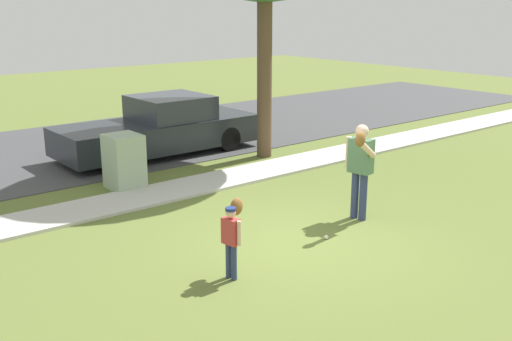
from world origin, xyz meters
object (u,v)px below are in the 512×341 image
Objects in this scene: person_child at (232,229)px; parked_pickup_dark at (161,129)px; baseball at (326,237)px; person_adult at (360,162)px; utility_cabinet at (124,162)px.

person_child is 0.21× the size of parked_pickup_dark.
person_adult is at bearing 15.57° from baseball.
utility_cabinet is at bearing 104.75° from baseball.
person_child is (-3.18, -0.46, -0.35)m from person_adult.
person_adult is 1.56m from baseball.
baseball is at bearing -75.25° from utility_cabinet.
person_child is at bearing -0.91° from person_adult.
person_adult is 1.58× the size of person_child.
person_adult is 3.23m from person_child.
utility_cabinet is (0.81, 4.88, -0.14)m from person_child.
baseball is (-1.12, -0.31, -1.04)m from person_adult.
parked_pickup_dark is at bearing 82.68° from baseball.
person_child reaches higher than baseball.
parked_pickup_dark is at bearing 58.08° from person_child.
person_child is at bearing 67.23° from parked_pickup_dark.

